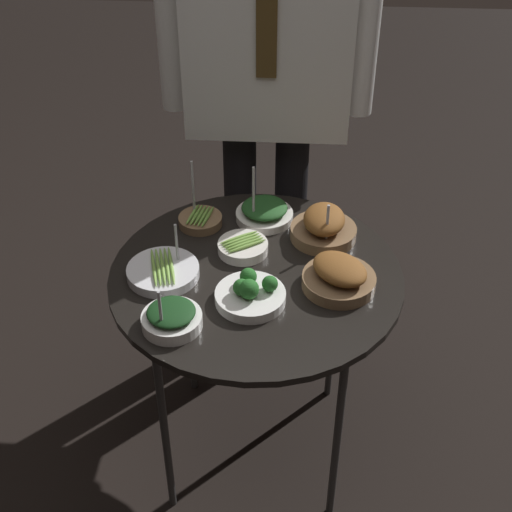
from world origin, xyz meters
name	(u,v)px	position (x,y,z in m)	size (l,w,h in m)	color
ground_plane	(256,443)	(0.00, 0.00, 0.00)	(8.00, 8.00, 0.00)	black
serving_cart	(256,286)	(0.00, 0.00, 0.60)	(0.71, 0.71, 0.64)	black
bowl_roast_center	(339,276)	(0.20, -0.04, 0.67)	(0.17, 0.18, 0.07)	brown
bowl_asparagus_back_right	(243,247)	(-0.04, 0.08, 0.66)	(0.13, 0.13, 0.04)	silver
bowl_broccoli_front_right	(251,293)	(-0.01, -0.10, 0.67)	(0.16, 0.16, 0.07)	white
bowl_asparagus_far_rim	(163,271)	(-0.22, -0.03, 0.66)	(0.17, 0.17, 0.12)	silver
bowl_roast_front_center	(324,226)	(0.16, 0.15, 0.68)	(0.17, 0.17, 0.13)	brown
bowl_asparagus_mid_left	(200,219)	(-0.16, 0.19, 0.66)	(0.11, 0.11, 0.17)	brown
bowl_spinach_mid_right	(172,318)	(-0.17, -0.20, 0.67)	(0.13, 0.13, 0.12)	white
bowl_spinach_front_left	(264,212)	(0.01, 0.23, 0.67)	(0.15, 0.15, 0.18)	silver
waiter_figure	(267,49)	(0.00, 0.50, 1.00)	(0.58, 0.22, 1.58)	black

